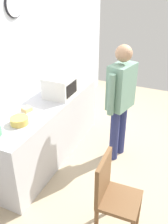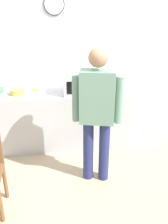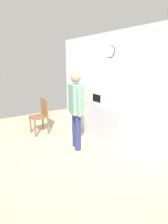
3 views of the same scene
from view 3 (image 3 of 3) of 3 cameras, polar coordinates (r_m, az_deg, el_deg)
The scene contains 12 objects.
ground_plane at distance 4.20m, azimuth -6.83°, elevation -11.09°, with size 6.00×6.00×0.00m, color tan.
back_wall at distance 4.69m, azimuth 10.57°, elevation 8.40°, with size 5.40×0.13×2.60m.
kitchen_counter at distance 4.82m, azimuth 4.76°, elevation -1.62°, with size 2.20×0.62×0.89m, color #B7B7BC.
microwave at distance 4.36m, azimuth 6.49°, elevation 4.56°, with size 0.50×0.39×0.30m.
sandwich_plate at distance 4.98m, azimuth 3.05°, elevation 4.58°, with size 0.23×0.23×0.07m.
salad_bowl at distance 4.25m, azimuth 13.70°, elevation 2.33°, with size 0.16×0.16×0.07m, color white.
cereal_bowl at distance 5.47m, azimuth -0.31°, elevation 5.78°, with size 0.19×0.19×0.07m, color #4C8E60.
mixing_bowl at distance 5.15m, azimuth 0.42°, elevation 5.20°, with size 0.22×0.22×0.08m, color gold.
fork_utensil at distance 4.42m, azimuth 11.48°, elevation 2.57°, with size 0.17×0.02×0.01m, color silver.
spoon_utensil at distance 4.64m, azimuth 2.10°, elevation 3.51°, with size 0.17×0.02×0.01m, color silver.
person_standing at distance 3.81m, azimuth -2.51°, elevation 2.05°, with size 0.58×0.33×1.69m.
wooden_chair at distance 4.92m, azimuth -13.46°, elevation -0.72°, with size 0.41×0.41×0.94m.
Camera 3 is at (3.37, -1.61, 1.91)m, focal length 28.76 mm.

